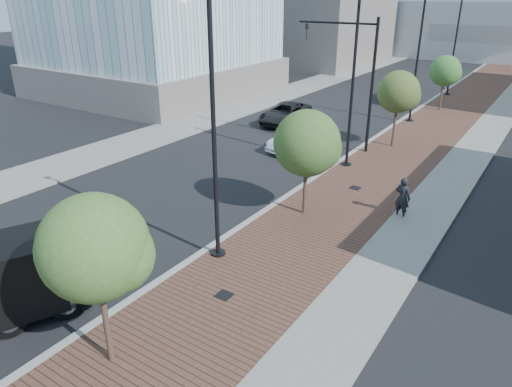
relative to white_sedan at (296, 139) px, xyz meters
The scene contains 22 objects.
sidewalk 18.21m from the white_sedan, 67.97° to the left, with size 7.00×140.00×0.12m, color #4C2D23.
concrete_strip 19.38m from the white_sedan, 60.55° to the left, with size 2.40×140.00×0.13m, color slate.
curb 17.20m from the white_sedan, 78.85° to the left, with size 0.30×140.00×0.14m, color gray.
west_sidewalk 19.46m from the white_sedan, 119.84° to the left, with size 4.00×140.00×0.12m, color slate.
white_sedan is the anchor object (origin of this frame).
dark_car_mid 6.66m from the white_sedan, 126.40° to the left, with size 2.49×5.40×1.50m, color black.
dark_car_far 18.49m from the white_sedan, 89.67° to the left, with size 1.86×4.58×1.33m, color black.
pedestrian 10.49m from the white_sedan, 34.63° to the right, with size 0.70×0.46×1.92m, color black.
streetlight_1 14.15m from the white_sedan, 73.81° to the right, with size 1.44×0.56×9.21m.
streetlight_2 5.80m from the white_sedan, 16.10° to the right, with size 1.72×0.56×9.28m.
streetlight_3 12.08m from the white_sedan, 70.67° to the left, with size 1.44×0.56×9.21m.
streetlight_4 23.57m from the white_sedan, 80.26° to the left, with size 1.72×0.56×9.28m.
traffic_mast 5.57m from the white_sedan, 31.69° to the left, with size 5.09×0.20×8.00m.
tree_0 19.95m from the white_sedan, 75.42° to the right, with size 2.72×2.72×4.95m.
tree_1 9.88m from the white_sedan, 58.49° to the right, with size 2.87×2.87×4.82m.
tree_2 6.94m from the white_sedan, 38.06° to the left, with size 2.61×2.60×4.90m.
tree_3 16.86m from the white_sedan, 72.63° to the left, with size 2.51×2.48×4.59m.
tower_podium 22.51m from the white_sedan, 156.79° to the left, with size 19.00×19.00×3.00m, color #68605D.
convention_center 62.11m from the white_sedan, 88.77° to the left, with size 50.00×30.00×50.00m.
commercial_block_nw 40.69m from the white_sedan, 114.34° to the left, with size 14.00×20.00×10.00m, color slate.
utility_cover_1 16.19m from the white_sedan, 69.28° to the right, with size 0.50×0.50×0.02m, color black.
utility_cover_2 7.08m from the white_sedan, 35.82° to the right, with size 0.50×0.50×0.02m, color black.
Camera 1 is at (10.37, -2.09, 9.31)m, focal length 32.93 mm.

